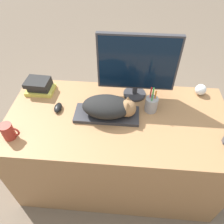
% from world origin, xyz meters
% --- Properties ---
extents(ground_plane, '(12.00, 12.00, 0.00)m').
position_xyz_m(ground_plane, '(0.00, 0.00, 0.00)').
color(ground_plane, '#6B5B4C').
extents(desk, '(1.49, 0.72, 0.72)m').
position_xyz_m(desk, '(0.00, 0.36, 0.36)').
color(desk, '#9E7047').
rests_on(desk, ground_plane).
extents(keyboard, '(0.42, 0.17, 0.02)m').
position_xyz_m(keyboard, '(-0.07, 0.37, 0.74)').
color(keyboard, '#2D2D33').
rests_on(keyboard, desk).
extents(cat, '(0.35, 0.19, 0.13)m').
position_xyz_m(cat, '(-0.05, 0.37, 0.81)').
color(cat, black).
rests_on(cat, keyboard).
extents(monitor, '(0.52, 0.16, 0.47)m').
position_xyz_m(monitor, '(0.11, 0.59, 0.98)').
color(monitor, '#333338').
rests_on(monitor, desk).
extents(computer_mouse, '(0.05, 0.09, 0.04)m').
position_xyz_m(computer_mouse, '(-0.41, 0.40, 0.74)').
color(computer_mouse, black).
rests_on(computer_mouse, desk).
extents(coffee_mug, '(0.11, 0.07, 0.11)m').
position_xyz_m(coffee_mug, '(-0.63, 0.14, 0.78)').
color(coffee_mug, '#9E2D23').
rests_on(coffee_mug, desk).
extents(pen_cup, '(0.08, 0.08, 0.21)m').
position_xyz_m(pen_cup, '(0.22, 0.44, 0.78)').
color(pen_cup, '#939399').
rests_on(pen_cup, desk).
extents(baseball, '(0.08, 0.08, 0.08)m').
position_xyz_m(baseball, '(0.58, 0.65, 0.76)').
color(baseball, silver).
rests_on(baseball, desk).
extents(book_stack, '(0.20, 0.15, 0.10)m').
position_xyz_m(book_stack, '(-0.59, 0.58, 0.77)').
color(book_stack, '#CCC14C').
rests_on(book_stack, desk).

